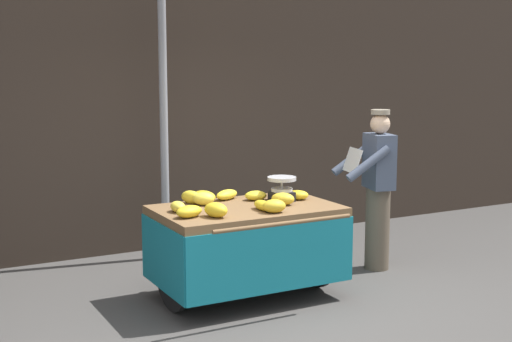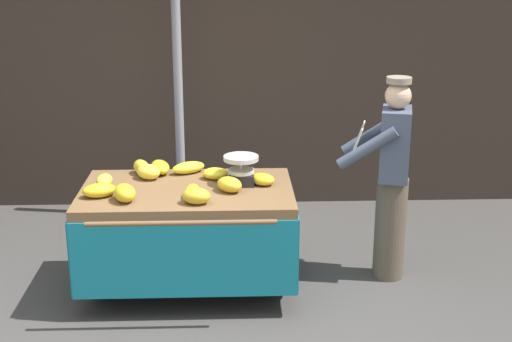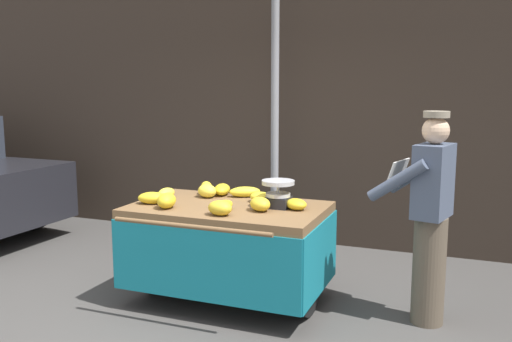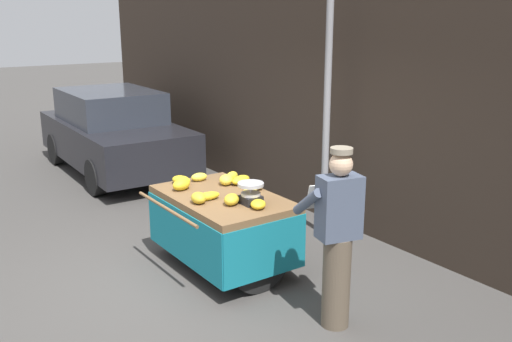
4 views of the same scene
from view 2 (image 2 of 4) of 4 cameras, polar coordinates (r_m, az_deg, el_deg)
The scene contains 18 objects.
ground_plane at distance 5.33m, azimuth -5.05°, elevation -12.59°, with size 60.00×60.00×0.00m, color #423F3D.
back_wall at distance 7.51m, azimuth -4.41°, elevation 11.53°, with size 16.00×0.24×3.81m, color #332821.
street_pole at distance 7.03m, azimuth -6.36°, elevation 8.04°, with size 0.09×0.09×3.07m, color gray.
banana_cart at distance 5.63m, azimuth -5.56°, elevation -3.67°, with size 1.69×1.24×0.88m.
weighing_scale at distance 5.59m, azimuth -1.21°, elevation 0.08°, with size 0.28×0.28×0.24m.
banana_bunch_0 at distance 5.92m, azimuth -5.50°, elevation 0.28°, with size 0.14×0.29×0.10m, color yellow.
banana_bunch_1 at distance 5.95m, azimuth -7.77°, elevation 0.32°, with size 0.15×0.28×0.11m, color gold.
banana_bunch_2 at distance 5.33m, azimuth -5.18°, elevation -1.71°, with size 0.12×0.29×0.09m, color gold.
banana_bunch_3 at distance 5.80m, azimuth -8.71°, elevation -0.07°, with size 0.16×0.21×0.12m, color yellow.
banana_bunch_4 at distance 5.68m, azimuth -12.20°, elevation -0.76°, with size 0.12×0.21×0.10m, color yellow.
banana_bunch_5 at distance 5.44m, azimuth -2.17°, elevation -1.10°, with size 0.16×0.22×0.12m, color gold.
banana_bunch_6 at distance 5.93m, azimuth -9.26°, elevation 0.29°, with size 0.11×0.22×0.12m, color yellow.
banana_bunch_7 at distance 5.19m, azimuth -4.85°, elevation -2.03°, with size 0.16×0.21×0.12m, color gold.
banana_bunch_8 at distance 5.75m, azimuth -3.30°, elevation -0.21°, with size 0.17×0.21×0.09m, color yellow.
banana_bunch_9 at distance 5.32m, azimuth -10.60°, elevation -1.76°, with size 0.16×0.24×0.13m, color gold.
banana_bunch_10 at distance 5.45m, azimuth -12.57°, elevation -1.54°, with size 0.16×0.26×0.10m, color gold.
banana_bunch_11 at distance 5.60m, azimuth 0.51°, elevation -0.67°, with size 0.16×0.21×0.09m, color gold.
vendor_person at distance 5.88m, azimuth 10.89°, elevation -0.61°, with size 0.66×0.61×1.71m.
Camera 2 is at (0.28, -4.62, 2.65)m, focal length 49.38 mm.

